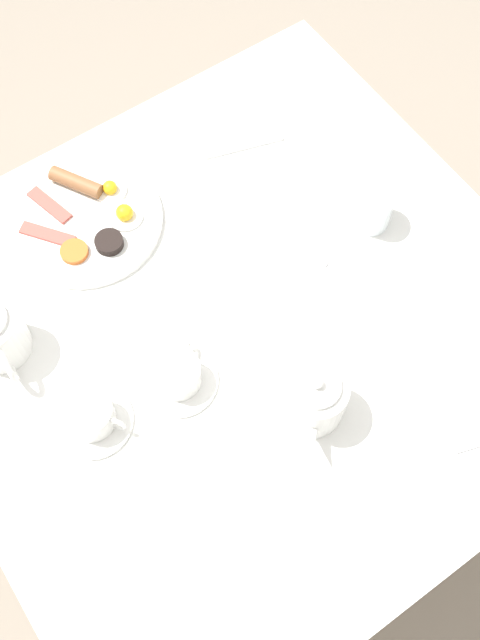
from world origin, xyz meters
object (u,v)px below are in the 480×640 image
Objects in this scene: teapot_near at (314,397)px; knife_by_plate at (273,238)px; napkin_folded at (236,128)px; teacup_with_saucer_right at (91,417)px; water_glass_tall at (373,207)px; fork_by_plate at (141,633)px; breakfast_plate at (87,218)px; teacup_with_saucer_left at (178,375)px.

knife_by_plate is (0.14, 0.30, -0.05)m from teapot_near.
teapot_near is 0.88× the size of napkin_folded.
teapot_near is 0.33m from knife_by_plate.
water_glass_tall is at bearing 4.55° from teacup_with_saucer_right.
teapot_near is at bearing 18.23° from fork_by_plate.
breakfast_plate is at bearing -176.51° from napkin_folded.
teapot_near is 0.38m from water_glass_tall.
water_glass_tall is 0.79m from fork_by_plate.
napkin_folded is at bearing 34.40° from teacup_with_saucer_right.
teapot_near is 0.43m from fork_by_plate.
teacup_with_saucer_left is 1.00× the size of teacup_with_saucer_right.
knife_by_plate is (0.29, 0.13, -0.02)m from teacup_with_saucer_left.
napkin_folded is at bearing 3.49° from breakfast_plate.
knife_by_plate is at bearing -165.80° from teapot_near.
teapot_near is 1.22× the size of teacup_with_saucer_left.
water_glass_tall is at bearing 165.88° from teapot_near.
teapot_near reaches higher than knife_by_plate.
teapot_near is 0.58m from napkin_folded.
breakfast_plate is 1.36× the size of knife_by_plate.
teacup_with_saucer_left and teacup_with_saucer_right have the same top height.
teacup_with_saucer_left reaches higher than breakfast_plate.
water_glass_tall is 0.46× the size of napkin_folded.
teacup_with_saucer_right reaches higher than napkin_folded.
teapot_near reaches higher than teacup_with_saucer_left.
breakfast_plate is at bearing 61.75° from teacup_with_saucer_right.
fork_by_plate is 0.69m from knife_by_plate.
napkin_folded is at bearing 70.57° from knife_by_plate.
breakfast_plate is at bearing 145.64° from water_glass_tall.
fork_by_plate is (-0.40, -0.13, -0.05)m from teapot_near.
knife_by_plate is (0.26, -0.22, -0.01)m from breakfast_plate.
breakfast_plate is 1.77× the size of fork_by_plate.
napkin_folded is at bearing -163.43° from teapot_near.
teacup_with_saucer_right is (-0.18, -0.34, 0.02)m from breakfast_plate.
teacup_with_saucer_left reaches higher than fork_by_plate.
breakfast_plate reaches higher than napkin_folded.
teacup_with_saucer_right is 0.45m from knife_by_plate.
teapot_near is 1.93× the size of water_glass_tall.
teacup_with_saucer_right is at bearing 172.78° from teacup_with_saucer_left.
water_glass_tall is (0.42, -0.29, 0.03)m from breakfast_plate.
teacup_with_saucer_left is at bearing -97.61° from teapot_near.
teacup_with_saucer_right is at bearing -118.25° from breakfast_plate.
fork_by_plate is (-0.25, -0.29, -0.02)m from teacup_with_saucer_left.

